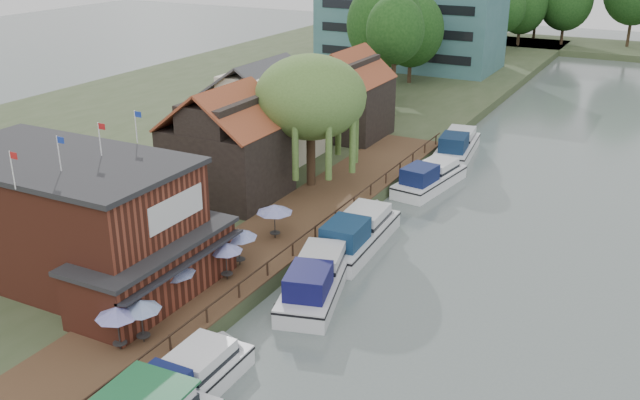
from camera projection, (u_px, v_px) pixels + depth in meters
The scene contains 27 objects.
ground at pixel (314, 348), 37.05m from camera, with size 260.00×260.00×0.00m, color slate.
land_bank at pixel (225, 117), 78.71m from camera, with size 50.00×140.00×1.00m, color #384728.
quay_deck at pixel (280, 231), 48.37m from camera, with size 6.00×50.00×0.10m, color #47301E.
quay_rail at pixel (319, 230), 47.45m from camera, with size 0.20×49.00×1.00m, color black, non-canonical shape.
pub at pixel (90, 223), 40.60m from camera, with size 20.00×11.00×7.30m, color maroon, non-canonical shape.
hotel_block at pixel (410, 23), 101.62m from camera, with size 25.40×12.40×12.30m, color #38666B, non-canonical shape.
cottage_a at pixel (226, 143), 53.17m from camera, with size 8.60×7.60×8.50m, color black, non-canonical shape.
cottage_b at pixel (263, 109), 62.70m from camera, with size 9.60×8.60×8.50m, color beige, non-canonical shape.
cottage_c at pixel (348, 93), 68.38m from camera, with size 7.60×7.60×8.50m, color black, non-canonical shape.
willow at pixel (311, 122), 54.98m from camera, with size 8.60×8.60×10.43m, color #476B2D, non-canonical shape.
umbrella_0 at pixel (118, 328), 34.53m from camera, with size 2.08×2.08×2.38m, color #1F1C9C, non-canonical shape.
umbrella_1 at pixel (142, 321), 35.15m from camera, with size 2.09×2.09×2.38m, color navy, non-canonical shape.
umbrella_2 at pixel (175, 284), 38.74m from camera, with size 2.39×2.39×2.38m, color navy, non-canonical shape.
umbrella_3 at pixel (226, 261), 41.37m from camera, with size 2.00×2.00×2.38m, color navy, non-canonical shape.
umbrella_4 at pixel (239, 247), 43.14m from camera, with size 2.29×2.29×2.38m, color navy, non-canonical shape.
umbrella_5 at pixel (275, 221), 46.82m from camera, with size 2.43×2.43×2.38m, color navy, non-canonical shape.
cruiser_0 at pixel (181, 380), 32.49m from camera, with size 3.11×9.62×2.32m, color white, non-canonical shape.
cruiser_1 at pixel (316, 275), 42.00m from camera, with size 3.33×10.30×2.51m, color silver, non-canonical shape.
cruiser_2 at pixel (357, 230), 47.99m from camera, with size 3.44×10.64×2.61m, color silver, non-canonical shape.
cruiser_3 at pixel (430, 174), 58.77m from camera, with size 3.16×9.78×2.37m, color white, non-canonical shape.
cruiser_4 at pixel (457, 143), 66.94m from camera, with size 3.34×10.32×2.52m, color white, non-canonical shape.
bank_tree_0 at pixel (394, 57), 75.21m from camera, with size 6.15×6.15×12.63m, color #143811, non-canonical shape.
bank_tree_1 at pixel (384, 41), 81.54m from camera, with size 8.68×8.68×13.78m, color #143811, non-canonical shape.
bank_tree_2 at pixel (411, 38), 90.87m from camera, with size 8.27×8.27×11.55m, color #143811, non-canonical shape.
bank_tree_3 at pixel (458, 17), 106.32m from camera, with size 7.10×7.10×12.65m, color #143811, non-canonical shape.
bank_tree_4 at pixel (504, 19), 112.60m from camera, with size 6.43×6.43×10.54m, color #143811, non-canonical shape.
bank_tree_5 at pixel (521, 10), 118.67m from camera, with size 8.52×8.52×11.67m, color #143811, non-canonical shape.
Camera 1 is at (15.02, -27.88, 20.72)m, focal length 40.00 mm.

